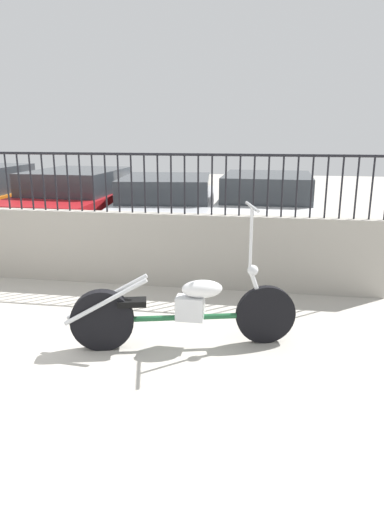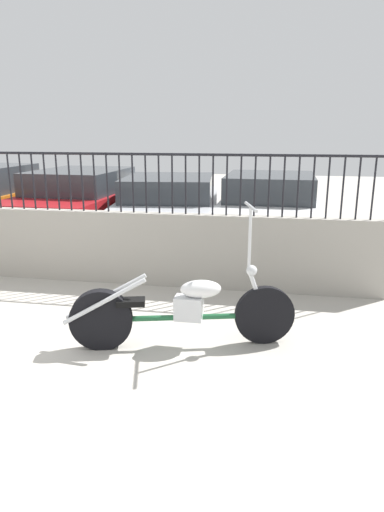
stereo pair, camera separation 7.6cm
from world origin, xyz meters
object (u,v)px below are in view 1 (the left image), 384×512
at_px(motorcycle_green, 173,311).
at_px(car_red, 82,201).
at_px(car_white, 266,208).
at_px(car_silver, 167,208).

bearing_deg(motorcycle_green, car_red, 107.00).
distance_m(car_red, car_white, 3.84).
bearing_deg(car_white, car_silver, 98.84).
distance_m(motorcycle_green, car_white, 4.80).
xyz_separation_m(car_red, car_white, (3.84, -0.14, -0.01)).
height_order(motorcycle_green, car_red, motorcycle_green).
bearing_deg(car_white, motorcycle_green, 170.56).
height_order(car_red, car_silver, car_red).
bearing_deg(car_silver, car_white, -88.51).
bearing_deg(car_silver, motorcycle_green, -173.19).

